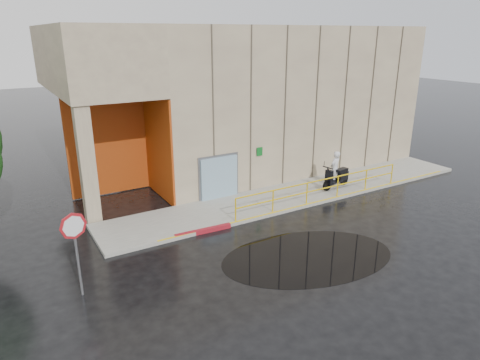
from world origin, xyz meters
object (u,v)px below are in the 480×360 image
object	(u,v)px
stop_sign	(75,237)
red_curb	(203,231)
scooter	(337,172)
person	(335,169)

from	to	relation	value
stop_sign	red_curb	distance (m)	5.78
scooter	stop_sign	distance (m)	13.50
stop_sign	red_curb	bearing A→B (deg)	28.94
person	scooter	xyz separation A→B (m)	(-0.07, -0.24, -0.07)
person	stop_sign	distance (m)	13.62
scooter	red_curb	bearing A→B (deg)	177.72
scooter	stop_sign	bearing A→B (deg)	-176.61
stop_sign	red_curb	world-z (taller)	stop_sign
person	red_curb	distance (m)	8.26
scooter	stop_sign	world-z (taller)	stop_sign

